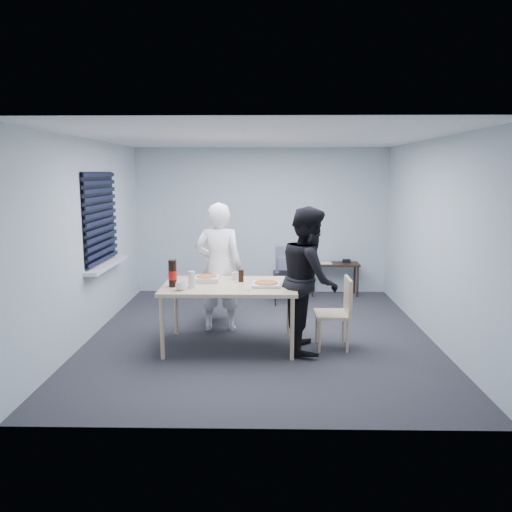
{
  "coord_description": "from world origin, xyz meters",
  "views": [
    {
      "loc": [
        0.06,
        -6.46,
        2.17
      ],
      "look_at": [
        -0.06,
        0.1,
        1.06
      ],
      "focal_mm": 35.0,
      "sensor_mm": 36.0,
      "label": 1
    }
  ],
  "objects_px": {
    "side_table": "(334,267)",
    "person_white": "(219,267)",
    "stool": "(285,279)",
    "chair_far": "(220,286)",
    "backpack": "(285,260)",
    "chair_right": "(339,308)",
    "mug_a": "(181,286)",
    "person_black": "(309,279)",
    "mug_b": "(235,276)",
    "dining_table": "(229,289)",
    "soda_bottle": "(173,274)"
  },
  "relations": [
    {
      "from": "person_white",
      "to": "person_black",
      "type": "distance_m",
      "value": 1.39
    },
    {
      "from": "chair_far",
      "to": "backpack",
      "type": "bearing_deg",
      "value": 43.22
    },
    {
      "from": "soda_bottle",
      "to": "chair_right",
      "type": "bearing_deg",
      "value": 2.81
    },
    {
      "from": "person_white",
      "to": "mug_b",
      "type": "relative_size",
      "value": 17.7
    },
    {
      "from": "mug_b",
      "to": "person_black",
      "type": "bearing_deg",
      "value": -22.47
    },
    {
      "from": "stool",
      "to": "backpack",
      "type": "xyz_separation_m",
      "value": [
        -0.0,
        -0.01,
        0.32
      ]
    },
    {
      "from": "person_black",
      "to": "stool",
      "type": "distance_m",
      "value": 2.2
    },
    {
      "from": "chair_far",
      "to": "soda_bottle",
      "type": "xyz_separation_m",
      "value": [
        -0.45,
        -1.25,
        0.44
      ]
    },
    {
      "from": "dining_table",
      "to": "mug_a",
      "type": "height_order",
      "value": "mug_a"
    },
    {
      "from": "soda_bottle",
      "to": "stool",
      "type": "bearing_deg",
      "value": 56.68
    },
    {
      "from": "side_table",
      "to": "stool",
      "type": "relative_size",
      "value": 1.61
    },
    {
      "from": "stool",
      "to": "person_white",
      "type": "bearing_deg",
      "value": -124.57
    },
    {
      "from": "chair_far",
      "to": "backpack",
      "type": "height_order",
      "value": "backpack"
    },
    {
      "from": "chair_far",
      "to": "chair_right",
      "type": "xyz_separation_m",
      "value": [
        1.59,
        -1.15,
        0.0
      ]
    },
    {
      "from": "chair_far",
      "to": "mug_b",
      "type": "xyz_separation_m",
      "value": [
        0.28,
        -0.82,
        0.33
      ]
    },
    {
      "from": "side_table",
      "to": "stool",
      "type": "xyz_separation_m",
      "value": [
        -0.91,
        -0.65,
        -0.07
      ]
    },
    {
      "from": "dining_table",
      "to": "side_table",
      "type": "relative_size",
      "value": 1.89
    },
    {
      "from": "backpack",
      "to": "mug_a",
      "type": "relative_size",
      "value": 3.53
    },
    {
      "from": "dining_table",
      "to": "backpack",
      "type": "bearing_deg",
      "value": 69.48
    },
    {
      "from": "chair_far",
      "to": "soda_bottle",
      "type": "bearing_deg",
      "value": -109.82
    },
    {
      "from": "side_table",
      "to": "person_white",
      "type": "bearing_deg",
      "value": -132.38
    },
    {
      "from": "chair_right",
      "to": "backpack",
      "type": "xyz_separation_m",
      "value": [
        -0.59,
        2.09,
        0.24
      ]
    },
    {
      "from": "chair_right",
      "to": "side_table",
      "type": "bearing_deg",
      "value": 83.45
    },
    {
      "from": "chair_far",
      "to": "mug_b",
      "type": "distance_m",
      "value": 0.92
    },
    {
      "from": "person_black",
      "to": "mug_a",
      "type": "height_order",
      "value": "person_black"
    },
    {
      "from": "backpack",
      "to": "mug_a",
      "type": "bearing_deg",
      "value": -96.86
    },
    {
      "from": "person_white",
      "to": "soda_bottle",
      "type": "height_order",
      "value": "person_white"
    },
    {
      "from": "person_black",
      "to": "side_table",
      "type": "height_order",
      "value": "person_black"
    },
    {
      "from": "dining_table",
      "to": "stool",
      "type": "height_order",
      "value": "dining_table"
    },
    {
      "from": "chair_right",
      "to": "person_black",
      "type": "distance_m",
      "value": 0.54
    },
    {
      "from": "mug_a",
      "to": "soda_bottle",
      "type": "relative_size",
      "value": 0.37
    },
    {
      "from": "mug_a",
      "to": "side_table",
      "type": "bearing_deg",
      "value": 53.74
    },
    {
      "from": "person_white",
      "to": "backpack",
      "type": "height_order",
      "value": "person_white"
    },
    {
      "from": "backpack",
      "to": "mug_b",
      "type": "distance_m",
      "value": 1.89
    },
    {
      "from": "chair_far",
      "to": "mug_a",
      "type": "relative_size",
      "value": 7.24
    },
    {
      "from": "chair_far",
      "to": "mug_a",
      "type": "distance_m",
      "value": 1.51
    },
    {
      "from": "soda_bottle",
      "to": "person_white",
      "type": "bearing_deg",
      "value": 58.93
    },
    {
      "from": "chair_far",
      "to": "chair_right",
      "type": "relative_size",
      "value": 1.0
    },
    {
      "from": "chair_far",
      "to": "side_table",
      "type": "distance_m",
      "value": 2.49
    },
    {
      "from": "person_white",
      "to": "mug_b",
      "type": "height_order",
      "value": "person_white"
    },
    {
      "from": "person_black",
      "to": "soda_bottle",
      "type": "height_order",
      "value": "person_black"
    },
    {
      "from": "side_table",
      "to": "mug_b",
      "type": "xyz_separation_m",
      "value": [
        -1.62,
        -2.42,
        0.35
      ]
    },
    {
      "from": "chair_right",
      "to": "mug_a",
      "type": "relative_size",
      "value": 7.24
    },
    {
      "from": "chair_right",
      "to": "stool",
      "type": "relative_size",
      "value": 1.66
    },
    {
      "from": "side_table",
      "to": "chair_far",
      "type": "bearing_deg",
      "value": -139.92
    },
    {
      "from": "chair_right",
      "to": "side_table",
      "type": "relative_size",
      "value": 1.03
    },
    {
      "from": "chair_right",
      "to": "mug_b",
      "type": "distance_m",
      "value": 1.39
    },
    {
      "from": "side_table",
      "to": "backpack",
      "type": "bearing_deg",
      "value": -143.72
    },
    {
      "from": "person_white",
      "to": "backpack",
      "type": "distance_m",
      "value": 1.69
    },
    {
      "from": "chair_right",
      "to": "person_white",
      "type": "bearing_deg",
      "value": 155.59
    }
  ]
}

